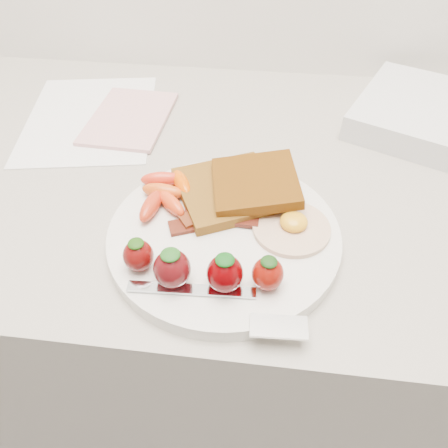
# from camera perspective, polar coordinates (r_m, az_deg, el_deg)

# --- Properties ---
(counter) EXTENTS (2.00, 0.60, 0.90)m
(counter) POSITION_cam_1_polar(r_m,az_deg,el_deg) (0.97, 0.98, -14.08)
(counter) COLOR gray
(counter) RESTS_ON ground
(plate) EXTENTS (0.27, 0.27, 0.02)m
(plate) POSITION_cam_1_polar(r_m,az_deg,el_deg) (0.51, -0.00, -1.51)
(plate) COLOR silver
(plate) RESTS_ON counter
(toast_lower) EXTENTS (0.15, 0.15, 0.01)m
(toast_lower) POSITION_cam_1_polar(r_m,az_deg,el_deg) (0.55, 0.50, 4.38)
(toast_lower) COLOR #513412
(toast_lower) RESTS_ON plate
(toast_upper) EXTENTS (0.12, 0.12, 0.02)m
(toast_upper) POSITION_cam_1_polar(r_m,az_deg,el_deg) (0.54, 4.13, 5.41)
(toast_upper) COLOR #3F2707
(toast_upper) RESTS_ON toast_lower
(fried_egg) EXTENTS (0.11, 0.11, 0.02)m
(fried_egg) POSITION_cam_1_polar(r_m,az_deg,el_deg) (0.51, 8.87, -0.29)
(fried_egg) COLOR white
(fried_egg) RESTS_ON plate
(bacon_strips) EXTENTS (0.11, 0.08, 0.01)m
(bacon_strips) POSITION_cam_1_polar(r_m,az_deg,el_deg) (0.52, -1.23, 1.04)
(bacon_strips) COLOR #3D0A03
(bacon_strips) RESTS_ON plate
(baby_carrots) EXTENTS (0.08, 0.10, 0.02)m
(baby_carrots) POSITION_cam_1_polar(r_m,az_deg,el_deg) (0.54, -7.69, 4.11)
(baby_carrots) COLOR #D75215
(baby_carrots) RESTS_ON plate
(strawberries) EXTENTS (0.17, 0.05, 0.05)m
(strawberries) POSITION_cam_1_polar(r_m,az_deg,el_deg) (0.44, -3.24, -5.76)
(strawberries) COLOR #550807
(strawberries) RESTS_ON plate
(fork) EXTENTS (0.18, 0.06, 0.00)m
(fork) POSITION_cam_1_polar(r_m,az_deg,el_deg) (0.43, 0.74, -10.63)
(fork) COLOR silver
(fork) RESTS_ON plate
(paper_sheet) EXTENTS (0.24, 0.30, 0.00)m
(paper_sheet) POSITION_cam_1_polar(r_m,az_deg,el_deg) (0.76, -17.07, 13.16)
(paper_sheet) COLOR white
(paper_sheet) RESTS_ON counter
(notepad) EXTENTS (0.13, 0.18, 0.01)m
(notepad) POSITION_cam_1_polar(r_m,az_deg,el_deg) (0.74, -12.22, 13.42)
(notepad) COLOR #DA9FA0
(notepad) RESTS_ON paper_sheet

